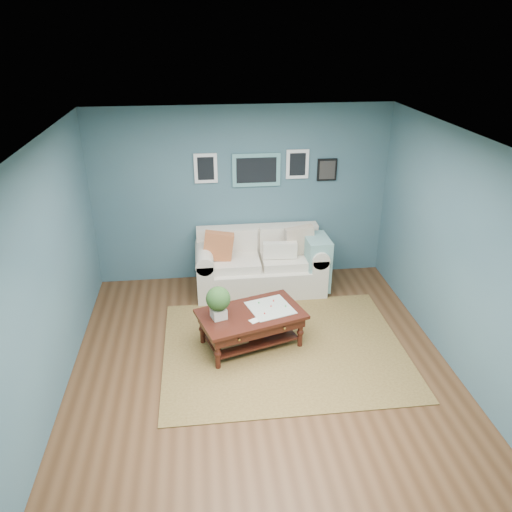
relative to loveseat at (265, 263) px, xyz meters
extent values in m
plane|color=brown|center=(-0.31, -2.03, -0.41)|extent=(5.00, 5.00, 0.00)
plane|color=white|center=(-0.31, -2.03, 2.29)|extent=(5.00, 5.00, 0.00)
cube|color=#385664|center=(-0.31, 0.47, 0.94)|extent=(4.50, 0.02, 2.70)
cube|color=#385664|center=(-0.31, -4.53, 0.94)|extent=(4.50, 0.02, 2.70)
cube|color=#385664|center=(-2.56, -2.03, 0.94)|extent=(0.02, 5.00, 2.70)
cube|color=#385664|center=(1.94, -2.03, 0.94)|extent=(0.02, 5.00, 2.70)
cube|color=#5C9B9B|center=(-0.09, 0.45, 1.34)|extent=(0.72, 0.03, 0.50)
cube|color=black|center=(-0.09, 0.43, 1.34)|extent=(0.60, 0.01, 0.38)
cube|color=white|center=(-0.84, 0.45, 1.39)|extent=(0.34, 0.03, 0.44)
cube|color=white|center=(0.53, 0.45, 1.41)|extent=(0.34, 0.03, 0.44)
cube|color=black|center=(0.99, 0.45, 1.31)|extent=(0.30, 0.03, 0.34)
cube|color=brown|center=(0.02, -1.64, -0.41)|extent=(3.01, 2.41, 0.01)
cube|color=silver|center=(-0.09, -0.04, -0.20)|extent=(1.43, 0.89, 0.42)
cube|color=silver|center=(-0.09, 0.31, 0.25)|extent=(1.88, 0.22, 0.48)
cube|color=silver|center=(-0.92, -0.04, -0.10)|extent=(0.24, 0.89, 0.63)
cube|color=silver|center=(0.75, -0.04, -0.10)|extent=(0.24, 0.89, 0.63)
cylinder|color=silver|center=(-0.92, -0.04, 0.21)|extent=(0.26, 0.89, 0.26)
cylinder|color=silver|center=(0.75, -0.04, 0.21)|extent=(0.26, 0.89, 0.26)
cube|color=silver|center=(-0.47, -0.10, 0.08)|extent=(0.73, 0.56, 0.13)
cube|color=silver|center=(0.30, -0.10, 0.08)|extent=(0.73, 0.56, 0.13)
cube|color=silver|center=(-0.47, 0.19, 0.32)|extent=(0.73, 0.12, 0.36)
cube|color=silver|center=(0.30, 0.19, 0.32)|extent=(0.73, 0.12, 0.36)
cube|color=#CC4C29|center=(-0.71, -0.09, 0.36)|extent=(0.49, 0.17, 0.48)
cube|color=beige|center=(0.52, -0.02, 0.36)|extent=(0.48, 0.18, 0.47)
cube|color=beige|center=(0.20, -0.14, 0.27)|extent=(0.50, 0.12, 0.24)
cube|color=#83B8B5|center=(0.75, -0.16, 0.05)|extent=(0.34, 0.55, 0.81)
cube|color=black|center=(-0.38, -1.49, 0.04)|extent=(1.44, 1.09, 0.04)
cube|color=black|center=(-0.38, -1.49, -0.04)|extent=(1.33, 0.98, 0.13)
cube|color=black|center=(-0.38, -1.49, -0.29)|extent=(1.20, 0.85, 0.03)
sphere|color=gold|center=(-0.57, -1.91, -0.04)|extent=(0.03, 0.03, 0.03)
sphere|color=gold|center=(0.00, -1.73, -0.04)|extent=(0.03, 0.03, 0.03)
cylinder|color=black|center=(-0.83, -1.93, -0.20)|extent=(0.06, 0.06, 0.44)
cylinder|color=black|center=(0.23, -1.60, -0.20)|extent=(0.06, 0.06, 0.44)
cylinder|color=black|center=(-1.00, -1.38, -0.20)|extent=(0.06, 0.06, 0.44)
cylinder|color=black|center=(0.06, -1.06, -0.20)|extent=(0.06, 0.06, 0.44)
cube|color=silver|center=(-0.79, -1.56, 0.13)|extent=(0.21, 0.21, 0.13)
sphere|color=#2D501E|center=(-0.79, -1.56, 0.33)|extent=(0.30, 0.30, 0.30)
cube|color=beige|center=(-0.13, -1.42, 0.07)|extent=(0.64, 0.64, 0.01)
cube|color=#946744|center=(-0.64, -1.57, -0.17)|extent=(0.42, 0.35, 0.21)
cube|color=#254D92|center=(-0.11, -1.39, -0.22)|extent=(0.30, 0.26, 0.12)
camera|label=1|loc=(-0.94, -6.77, 3.34)|focal=35.00mm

